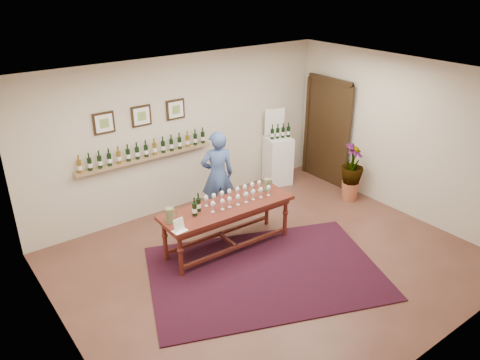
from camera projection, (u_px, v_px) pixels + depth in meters
ground at (271, 262)px, 7.18m from camera, size 6.00×6.00×0.00m
room_shell at (294, 135)px, 9.22m from camera, size 6.00×6.00×6.00m
rug at (265, 272)px, 6.93m from camera, size 3.95×3.33×0.02m
tasting_table at (228, 212)px, 7.29m from camera, size 2.18×0.75×0.77m
table_glasses at (238, 195)px, 7.36m from camera, size 1.37×0.39×0.19m
table_bottles at (196, 204)px, 6.95m from camera, size 0.31×0.18×0.32m
pitcher_left at (170, 215)px, 6.72m from camera, size 0.15×0.15×0.23m
pitcher_right at (267, 185)px, 7.69m from camera, size 0.15×0.15×0.21m
menu_card at (179, 225)px, 6.53m from camera, size 0.22×0.17×0.18m
display_pedestal at (278, 160)px, 9.66m from camera, size 0.60×0.60×0.99m
pedestal_bottles at (280, 131)px, 9.38m from camera, size 0.32×0.16×0.31m
info_sign at (275, 122)px, 9.46m from camera, size 0.42×0.13×0.59m
potted_plant at (352, 172)px, 8.90m from camera, size 0.70×0.70×0.98m
person at (217, 175)px, 8.19m from camera, size 0.69×0.56×1.62m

